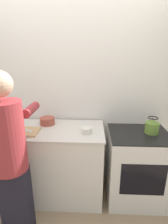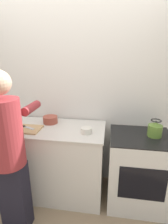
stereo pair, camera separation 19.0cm
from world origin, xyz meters
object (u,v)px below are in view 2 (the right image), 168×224
(cutting_board, at_px, (26,129))
(knife, at_px, (27,127))
(bowl_prep, at_px, (50,120))
(kettle, at_px, (155,129))
(oven, at_px, (138,170))
(canister_jar, at_px, (2,118))
(person, at_px, (9,151))

(cutting_board, bearing_deg, knife, 90.65)
(bowl_prep, bearing_deg, kettle, -6.37)
(oven, distance_m, kettle, 0.55)
(cutting_board, distance_m, kettle, 1.49)
(oven, bearing_deg, canister_jar, 178.02)
(bowl_prep, bearing_deg, oven, -8.14)
(person, distance_m, bowl_prep, 0.72)
(person, height_order, canister_jar, person)
(cutting_board, xyz_separation_m, knife, (-0.00, 0.03, 0.01))
(oven, distance_m, knife, 1.44)
(knife, bearing_deg, canister_jar, -174.05)
(oven, xyz_separation_m, canister_jar, (-1.74, 0.06, 0.55))
(cutting_board, distance_m, bowl_prep, 0.34)
(oven, distance_m, person, 1.48)
(oven, relative_size, canister_jar, 5.60)
(kettle, distance_m, bowl_prep, 1.27)
(oven, height_order, canister_jar, canister_jar)
(oven, relative_size, bowl_prep, 4.86)
(kettle, distance_m, canister_jar, 1.88)
(oven, bearing_deg, person, -157.47)
(person, bearing_deg, canister_jar, 126.60)
(kettle, bearing_deg, oven, -171.83)
(knife, bearing_deg, oven, 26.45)
(person, height_order, cutting_board, person)
(knife, bearing_deg, kettle, 26.96)
(knife, height_order, canister_jar, canister_jar)
(bowl_prep, bearing_deg, cutting_board, -130.86)
(cutting_board, relative_size, knife, 1.60)
(canister_jar, bearing_deg, oven, -1.98)
(oven, xyz_separation_m, bowl_prep, (-1.13, 0.16, 0.52))
(knife, distance_m, bowl_prep, 0.32)
(knife, xyz_separation_m, canister_jar, (-0.39, 0.13, 0.05))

